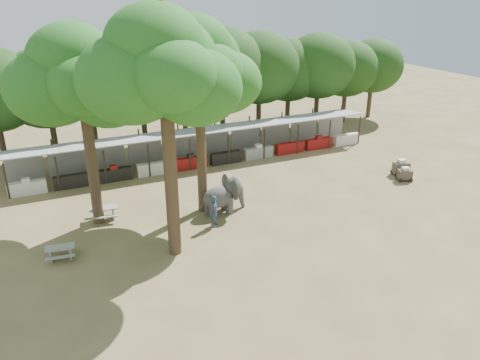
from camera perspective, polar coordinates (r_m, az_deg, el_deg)
name	(u,v)px	position (r m, az deg, el deg)	size (l,w,h in m)	color
ground	(297,245)	(24.91, 6.95, -7.91)	(100.00, 100.00, 0.00)	brown
vendor_stalls	(204,148)	(35.87, -4.42, 3.97)	(28.00, 2.99, 2.80)	#9A9EA1
yard_tree_left	(78,78)	(25.83, -19.18, 11.61)	(7.10, 6.90, 11.02)	#332316
yard_tree_center	(160,69)	(21.32, -9.72, 13.19)	(7.10, 6.90, 12.04)	#332316
yard_tree_back	(195,67)	(26.07, -5.52, 13.58)	(7.10, 6.90, 11.36)	#332316
backdrop_trees	(180,79)	(39.54, -7.28, 12.09)	(46.46, 5.95, 8.33)	#332316
elephant	(224,195)	(27.78, -1.99, -1.89)	(2.83, 2.16, 2.15)	#3B3938
handler	(215,211)	(26.22, -3.10, -3.79)	(0.68, 0.45, 1.88)	#26384C
picnic_table_near	(60,251)	(25.02, -21.06, -8.06)	(1.52, 1.39, 0.69)	gray
picnic_table_far	(104,212)	(28.22, -16.29, -3.73)	(1.71, 1.58, 0.77)	gray
cart_front	(405,174)	(34.45, 19.46, 0.69)	(1.20, 1.00, 1.00)	#3A3128
cart_back	(401,167)	(35.43, 19.04, 1.49)	(1.34, 1.04, 1.17)	#3A3128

